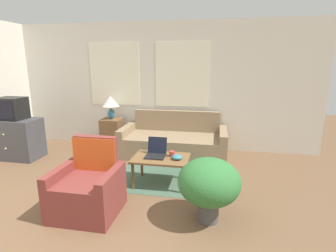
{
  "coord_description": "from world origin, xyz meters",
  "views": [
    {
      "loc": [
        1.35,
        -1.96,
        1.79
      ],
      "look_at": [
        0.56,
        2.25,
        0.75
      ],
      "focal_mm": 28.0,
      "sensor_mm": 36.0,
      "label": 1
    }
  ],
  "objects_px": {
    "armchair": "(89,190)",
    "cup_navy": "(172,154)",
    "television": "(11,108)",
    "potted_plant": "(209,183)",
    "coffee_table": "(161,161)",
    "couch": "(174,142)",
    "snack_bowl": "(177,157)",
    "laptop": "(156,152)",
    "table_lamp": "(111,103)"
  },
  "relations": [
    {
      "from": "armchair",
      "to": "table_lamp",
      "type": "bearing_deg",
      "value": 105.81
    },
    {
      "from": "snack_bowl",
      "to": "potted_plant",
      "type": "bearing_deg",
      "value": -58.27
    },
    {
      "from": "laptop",
      "to": "cup_navy",
      "type": "relative_size",
      "value": 3.74
    },
    {
      "from": "table_lamp",
      "to": "cup_navy",
      "type": "height_order",
      "value": "table_lamp"
    },
    {
      "from": "television",
      "to": "laptop",
      "type": "xyz_separation_m",
      "value": [
        2.88,
        -0.55,
        -0.48
      ]
    },
    {
      "from": "coffee_table",
      "to": "laptop",
      "type": "xyz_separation_m",
      "value": [
        -0.08,
        0.05,
        0.11
      ]
    },
    {
      "from": "couch",
      "to": "armchair",
      "type": "relative_size",
      "value": 2.29
    },
    {
      "from": "coffee_table",
      "to": "armchair",
      "type": "bearing_deg",
      "value": -128.82
    },
    {
      "from": "table_lamp",
      "to": "potted_plant",
      "type": "height_order",
      "value": "table_lamp"
    },
    {
      "from": "armchair",
      "to": "coffee_table",
      "type": "distance_m",
      "value": 1.14
    },
    {
      "from": "couch",
      "to": "cup_navy",
      "type": "distance_m",
      "value": 1.3
    },
    {
      "from": "couch",
      "to": "coffee_table",
      "type": "bearing_deg",
      "value": -89.07
    },
    {
      "from": "couch",
      "to": "potted_plant",
      "type": "bearing_deg",
      "value": -70.78
    },
    {
      "from": "cup_navy",
      "to": "snack_bowl",
      "type": "height_order",
      "value": "cup_navy"
    },
    {
      "from": "snack_bowl",
      "to": "couch",
      "type": "bearing_deg",
      "value": 101.08
    },
    {
      "from": "cup_navy",
      "to": "table_lamp",
      "type": "bearing_deg",
      "value": 137.0
    },
    {
      "from": "potted_plant",
      "to": "coffee_table",
      "type": "bearing_deg",
      "value": 131.7
    },
    {
      "from": "coffee_table",
      "to": "cup_navy",
      "type": "xyz_separation_m",
      "value": [
        0.16,
        0.07,
        0.09
      ]
    },
    {
      "from": "coffee_table",
      "to": "cup_navy",
      "type": "height_order",
      "value": "cup_navy"
    },
    {
      "from": "table_lamp",
      "to": "potted_plant",
      "type": "xyz_separation_m",
      "value": [
        2.12,
        -2.33,
        -0.5
      ]
    },
    {
      "from": "laptop",
      "to": "television",
      "type": "bearing_deg",
      "value": 169.26
    },
    {
      "from": "snack_bowl",
      "to": "armchair",
      "type": "bearing_deg",
      "value": -138.7
    },
    {
      "from": "television",
      "to": "potted_plant",
      "type": "bearing_deg",
      "value": -20.99
    },
    {
      "from": "snack_bowl",
      "to": "table_lamp",
      "type": "bearing_deg",
      "value": 136.55
    },
    {
      "from": "cup_navy",
      "to": "potted_plant",
      "type": "height_order",
      "value": "potted_plant"
    },
    {
      "from": "armchair",
      "to": "coffee_table",
      "type": "bearing_deg",
      "value": 51.18
    },
    {
      "from": "laptop",
      "to": "cup_navy",
      "type": "xyz_separation_m",
      "value": [
        0.24,
        0.02,
        -0.02
      ]
    },
    {
      "from": "armchair",
      "to": "cup_navy",
      "type": "relative_size",
      "value": 10.52
    },
    {
      "from": "couch",
      "to": "cup_navy",
      "type": "height_order",
      "value": "couch"
    },
    {
      "from": "television",
      "to": "snack_bowl",
      "type": "distance_m",
      "value": 3.31
    },
    {
      "from": "armchair",
      "to": "table_lamp",
      "type": "relative_size",
      "value": 1.86
    },
    {
      "from": "armchair",
      "to": "laptop",
      "type": "bearing_deg",
      "value": 56.17
    },
    {
      "from": "cup_navy",
      "to": "snack_bowl",
      "type": "xyz_separation_m",
      "value": [
        0.09,
        -0.11,
        -0.01
      ]
    },
    {
      "from": "television",
      "to": "table_lamp",
      "type": "relative_size",
      "value": 1.01
    },
    {
      "from": "coffee_table",
      "to": "cup_navy",
      "type": "bearing_deg",
      "value": 24.53
    },
    {
      "from": "armchair",
      "to": "laptop",
      "type": "height_order",
      "value": "armchair"
    },
    {
      "from": "armchair",
      "to": "cup_navy",
      "type": "distance_m",
      "value": 1.3
    },
    {
      "from": "table_lamp",
      "to": "laptop",
      "type": "distance_m",
      "value": 2.02
    },
    {
      "from": "couch",
      "to": "potted_plant",
      "type": "relative_size",
      "value": 2.71
    },
    {
      "from": "television",
      "to": "armchair",
      "type": "bearing_deg",
      "value": -33.28
    },
    {
      "from": "television",
      "to": "table_lamp",
      "type": "height_order",
      "value": "television"
    },
    {
      "from": "potted_plant",
      "to": "laptop",
      "type": "bearing_deg",
      "value": 133.14
    },
    {
      "from": "couch",
      "to": "snack_bowl",
      "type": "relative_size",
      "value": 13.3
    },
    {
      "from": "television",
      "to": "potted_plant",
      "type": "relative_size",
      "value": 0.64
    },
    {
      "from": "armchair",
      "to": "coffee_table",
      "type": "height_order",
      "value": "armchair"
    },
    {
      "from": "armchair",
      "to": "laptop",
      "type": "distance_m",
      "value": 1.14
    },
    {
      "from": "cup_navy",
      "to": "armchair",
      "type": "bearing_deg",
      "value": -132.23
    },
    {
      "from": "couch",
      "to": "television",
      "type": "xyz_separation_m",
      "value": [
        -2.94,
        -0.75,
        0.71
      ]
    },
    {
      "from": "snack_bowl",
      "to": "laptop",
      "type": "bearing_deg",
      "value": 164.87
    },
    {
      "from": "couch",
      "to": "cup_navy",
      "type": "relative_size",
      "value": 24.08
    }
  ]
}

